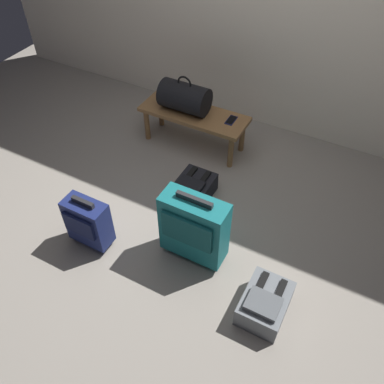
# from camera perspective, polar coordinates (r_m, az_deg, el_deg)

# --- Properties ---
(ground_plane) EXTENTS (6.60, 6.60, 0.00)m
(ground_plane) POSITION_cam_1_polar(r_m,az_deg,el_deg) (3.21, -1.42, -3.96)
(ground_plane) COLOR gray
(bench) EXTENTS (1.00, 0.36, 0.36)m
(bench) POSITION_cam_1_polar(r_m,az_deg,el_deg) (3.74, 0.26, 10.59)
(bench) COLOR olive
(bench) RESTS_ON ground
(duffel_bag_black) EXTENTS (0.44, 0.26, 0.34)m
(duffel_bag_black) POSITION_cam_1_polar(r_m,az_deg,el_deg) (3.67, -1.07, 13.37)
(duffel_bag_black) COLOR black
(duffel_bag_black) RESTS_ON bench
(cell_phone) EXTENTS (0.07, 0.14, 0.01)m
(cell_phone) POSITION_cam_1_polar(r_m,az_deg,el_deg) (3.61, 5.60, 10.16)
(cell_phone) COLOR #191E4C
(cell_phone) RESTS_ON bench
(suitcase_upright_teal) EXTENTS (0.47, 0.22, 0.60)m
(suitcase_upright_teal) POSITION_cam_1_polar(r_m,az_deg,el_deg) (2.76, 0.27, -5.07)
(suitcase_upright_teal) COLOR #14666B
(suitcase_upright_teal) RESTS_ON ground
(suitcase_small_navy) EXTENTS (0.32, 0.18, 0.46)m
(suitcase_small_navy) POSITION_cam_1_polar(r_m,az_deg,el_deg) (2.98, -14.65, -4.14)
(suitcase_small_navy) COLOR navy
(suitcase_small_navy) RESTS_ON ground
(backpack_dark) EXTENTS (0.28, 0.38, 0.21)m
(backpack_dark) POSITION_cam_1_polar(r_m,az_deg,el_deg) (3.32, 0.15, 0.39)
(backpack_dark) COLOR black
(backpack_dark) RESTS_ON ground
(backpack_grey) EXTENTS (0.28, 0.38, 0.21)m
(backpack_grey) POSITION_cam_1_polar(r_m,az_deg,el_deg) (2.72, 10.36, -15.35)
(backpack_grey) COLOR slate
(backpack_grey) RESTS_ON ground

